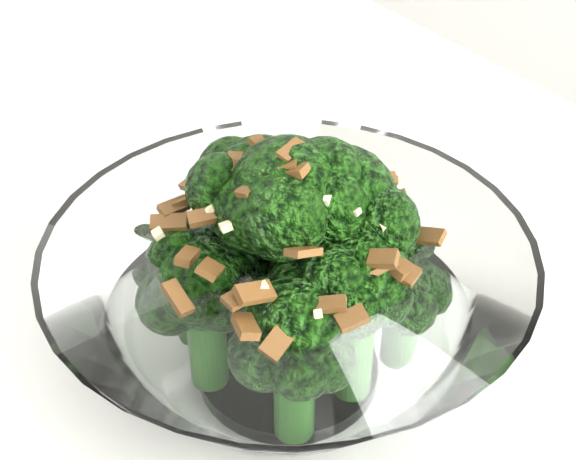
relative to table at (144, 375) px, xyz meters
The scene contains 2 objects.
table is the anchor object (origin of this frame).
broccoli_dish 0.17m from the table, ahead, with size 0.24×0.24×0.15m.
Camera 1 is at (0.42, -0.14, 1.10)m, focal length 55.00 mm.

